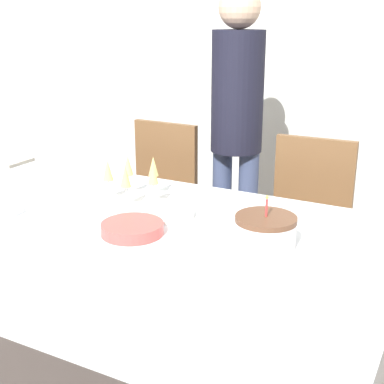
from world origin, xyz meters
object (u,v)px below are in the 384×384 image
(birthday_cake, at_px, (265,232))
(plate_stack_dessert, at_px, (170,213))
(plate_stack_main, at_px, (132,228))
(person_standing, at_px, (237,115))
(dining_chair_far_left, at_px, (156,200))
(high_chair, at_px, (15,191))
(champagne_tray, at_px, (134,185))
(dining_chair_far_right, at_px, (305,227))

(birthday_cake, distance_m, plate_stack_dessert, 0.44)
(plate_stack_main, xyz_separation_m, person_standing, (-0.10, 1.17, 0.22))
(plate_stack_main, bearing_deg, dining_chair_far_left, 117.22)
(plate_stack_dessert, xyz_separation_m, person_standing, (-0.13, 0.95, 0.23))
(birthday_cake, height_order, high_chair, birthday_cake)
(champagne_tray, height_order, plate_stack_dessert, champagne_tray)
(person_standing, bearing_deg, champagne_tray, -96.13)
(dining_chair_far_right, bearing_deg, high_chair, -174.37)
(plate_stack_dessert, bearing_deg, person_standing, 97.99)
(person_standing, xyz_separation_m, high_chair, (-1.31, -0.38, -0.52))
(plate_stack_main, distance_m, plate_stack_dessert, 0.22)
(champagne_tray, bearing_deg, plate_stack_main, -57.27)
(birthday_cake, height_order, plate_stack_dessert, birthday_cake)
(dining_chair_far_left, height_order, plate_stack_main, dining_chair_far_left)
(birthday_cake, distance_m, champagne_tray, 0.68)
(champagne_tray, xyz_separation_m, person_standing, (0.09, 0.87, 0.17))
(high_chair, bearing_deg, dining_chair_far_left, 10.87)
(dining_chair_far_left, bearing_deg, plate_stack_dessert, -54.67)
(dining_chair_far_left, bearing_deg, high_chair, -169.13)
(dining_chair_far_right, relative_size, plate_stack_main, 4.18)
(plate_stack_dessert, distance_m, person_standing, 0.99)
(dining_chair_far_right, height_order, plate_stack_main, dining_chair_far_right)
(dining_chair_far_left, distance_m, champagne_tray, 0.79)
(dining_chair_far_right, relative_size, champagne_tray, 2.78)
(dining_chair_far_left, xyz_separation_m, plate_stack_main, (0.49, -0.96, 0.27))
(plate_stack_main, bearing_deg, champagne_tray, 122.73)
(plate_stack_main, xyz_separation_m, high_chair, (-1.41, 0.79, -0.30))
(champagne_tray, height_order, person_standing, person_standing)
(person_standing, bearing_deg, plate_stack_main, -85.10)
(dining_chair_far_left, relative_size, dining_chair_far_right, 1.00)
(birthday_cake, height_order, person_standing, person_standing)
(plate_stack_main, bearing_deg, dining_chair_far_right, 68.88)
(plate_stack_dessert, height_order, high_chair, plate_stack_dessert)
(dining_chair_far_right, bearing_deg, champagne_tray, -130.52)
(dining_chair_far_left, xyz_separation_m, birthday_cake, (0.96, -0.85, 0.30))
(birthday_cake, height_order, plate_stack_main, birthday_cake)
(birthday_cake, distance_m, plate_stack_main, 0.48)
(dining_chair_far_right, xyz_separation_m, birthday_cake, (0.09, -0.85, 0.30))
(dining_chair_far_left, height_order, birthday_cake, birthday_cake)
(dining_chair_far_right, xyz_separation_m, champagne_tray, (-0.57, -0.66, 0.32))
(dining_chair_far_left, height_order, champagne_tray, dining_chair_far_left)
(person_standing, bearing_deg, dining_chair_far_right, -23.73)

